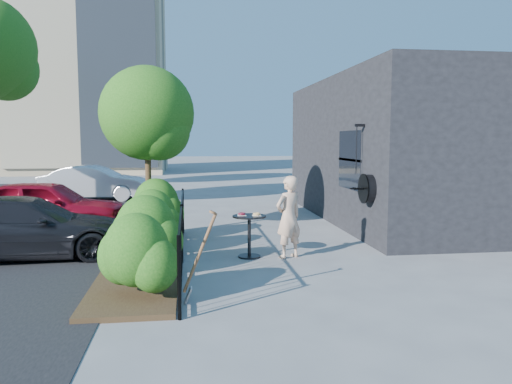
{
  "coord_description": "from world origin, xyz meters",
  "views": [
    {
      "loc": [
        -1.37,
        -9.21,
        2.28
      ],
      "look_at": [
        0.03,
        1.0,
        1.2
      ],
      "focal_mm": 35.0,
      "sensor_mm": 36.0,
      "label": 1
    }
  ],
  "objects": [
    {
      "name": "cafe_table",
      "position": [
        -0.2,
        0.26,
        0.57
      ],
      "size": [
        0.65,
        0.65,
        0.88
      ],
      "rotation": [
        0.0,
        0.0,
        -0.02
      ],
      "color": "black",
      "rests_on": "ground"
    },
    {
      "name": "shop_building",
      "position": [
        5.5,
        4.5,
        2.0
      ],
      "size": [
        6.22,
        9.0,
        4.0
      ],
      "color": "black",
      "rests_on": "ground"
    },
    {
      "name": "car_red",
      "position": [
        -4.83,
        3.45,
        0.66
      ],
      "size": [
        3.96,
        1.74,
        1.33
      ],
      "primitive_type": "imported",
      "rotation": [
        0.0,
        0.0,
        1.52
      ],
      "color": "#A40D25",
      "rests_on": "ground"
    },
    {
      "name": "fence",
      "position": [
        -1.5,
        0.0,
        0.56
      ],
      "size": [
        0.05,
        6.05,
        1.1
      ],
      "color": "black",
      "rests_on": "ground"
    },
    {
      "name": "woman",
      "position": [
        0.55,
        0.12,
        0.8
      ],
      "size": [
        0.69,
        0.61,
        1.6
      ],
      "primitive_type": "imported",
      "rotation": [
        0.0,
        0.0,
        3.64
      ],
      "color": "#DFB090",
      "rests_on": "ground"
    },
    {
      "name": "car_silver",
      "position": [
        -4.86,
        10.28,
        0.66
      ],
      "size": [
        4.08,
        1.72,
        1.31
      ],
      "primitive_type": "imported",
      "rotation": [
        0.0,
        0.0,
        1.49
      ],
      "color": "silver",
      "rests_on": "ground"
    },
    {
      "name": "patio_tree",
      "position": [
        -2.24,
        2.76,
        2.76
      ],
      "size": [
        2.2,
        2.2,
        3.94
      ],
      "color": "#3F2B19",
      "rests_on": "ground"
    },
    {
      "name": "ground",
      "position": [
        0.0,
        0.0,
        0.0
      ],
      "size": [
        120.0,
        120.0,
        0.0
      ],
      "primitive_type": "plane",
      "color": "gray",
      "rests_on": "ground"
    },
    {
      "name": "planting_bed",
      "position": [
        -2.2,
        0.0,
        0.04
      ],
      "size": [
        1.3,
        6.0,
        0.08
      ],
      "primitive_type": "cube",
      "color": "#382616",
      "rests_on": "ground"
    },
    {
      "name": "car_darkgrey",
      "position": [
        -4.49,
        0.83,
        0.59
      ],
      "size": [
        4.21,
        1.98,
        1.19
      ],
      "primitive_type": "imported",
      "rotation": [
        0.0,
        0.0,
        1.65
      ],
      "color": "black",
      "rests_on": "ground"
    },
    {
      "name": "shovel",
      "position": [
        -1.25,
        -2.33,
        0.58
      ],
      "size": [
        0.5,
        0.17,
        1.33
      ],
      "color": "brown",
      "rests_on": "ground"
    },
    {
      "name": "shrubs",
      "position": [
        -2.1,
        0.1,
        0.7
      ],
      "size": [
        1.1,
        5.6,
        1.24
      ],
      "color": "#1B5914",
      "rests_on": "ground"
    }
  ]
}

